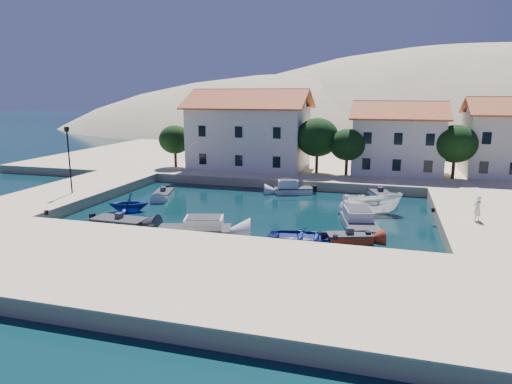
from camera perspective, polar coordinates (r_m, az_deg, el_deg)
ground at (r=31.37m, az=-5.14°, el=-6.85°), size 400.00×400.00×0.00m
quay_south at (r=26.06m, az=-9.99°, el=-9.89°), size 52.00×12.00×1.00m
quay_west at (r=48.99m, az=-21.91°, el=-0.11°), size 8.00×20.00×1.00m
quay_north at (r=66.90m, az=8.32°, el=3.76°), size 80.00×36.00×1.00m
hills at (r=155.21m, az=19.31°, el=-0.96°), size 254.00×176.00×99.00m
building_left at (r=58.25m, az=-0.79°, el=8.02°), size 14.70×9.45×9.70m
building_mid at (r=56.82m, az=17.29°, el=6.64°), size 10.50×8.40×8.30m
building_right at (r=59.26m, az=29.02°, el=6.12°), size 9.45×8.40×8.80m
trees at (r=53.70m, az=9.27°, el=6.32°), size 37.30×5.30×6.45m
lamppost at (r=45.84m, az=-22.36°, el=4.46°), size 0.35×0.25×6.22m
bollards at (r=33.72m, az=1.65°, el=-3.39°), size 29.36×9.56×0.30m
motorboat_grey_sw at (r=37.54m, az=-16.69°, el=-3.64°), size 4.34×2.02×1.25m
cabin_cruiser_south at (r=33.74m, az=-7.73°, el=-4.68°), size 5.71×3.61×1.60m
rowboat_south at (r=32.40m, az=6.05°, el=-6.24°), size 5.16×3.84×1.03m
motorboat_red_se at (r=32.76m, az=11.60°, el=-5.67°), size 3.39×2.32×1.25m
cabin_cruiser_east at (r=36.09m, az=12.83°, el=-3.76°), size 3.59×6.16×1.60m
boat_east at (r=40.88m, az=14.25°, el=-2.64°), size 5.51×3.27×2.00m
motorboat_white_ne at (r=47.37m, az=15.25°, el=-0.30°), size 2.72×3.88×1.25m
rowboat_west at (r=41.97m, az=-15.57°, el=-2.33°), size 4.21×3.92×1.80m
motorboat_white_west at (r=46.74m, az=-11.50°, el=-0.28°), size 2.47×3.80×1.25m
cabin_cruiser_north at (r=47.64m, az=4.67°, el=0.39°), size 4.20×2.81×1.60m
pedestrian at (r=37.41m, az=25.95°, el=-1.83°), size 0.81×0.78×1.87m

